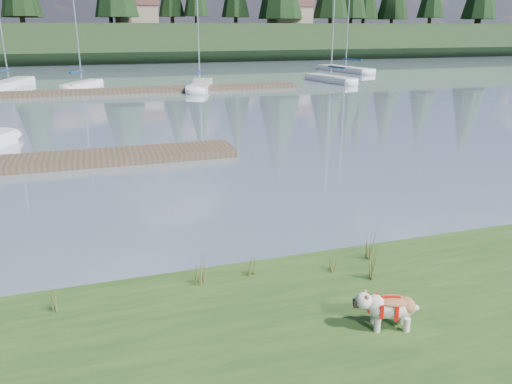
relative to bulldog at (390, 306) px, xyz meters
name	(u,v)px	position (x,y,z in m)	size (l,w,h in m)	color
ground	(109,93)	(-3.00, 34.38, -0.72)	(200.00, 200.00, 0.00)	#8497AB
ridge	(97,43)	(-3.00, 77.38, 1.78)	(200.00, 20.00, 5.00)	black
bulldog	(390,306)	(0.00, 0.00, 0.00)	(1.02, 0.60, 0.60)	silver
dock_near	(17,164)	(-7.00, 13.38, -0.57)	(16.00, 2.00, 0.30)	#4C3D2C
dock_far	(136,90)	(-1.00, 34.38, -0.57)	(26.00, 2.20, 0.30)	#4C3D2C
sailboat_bg_1	(13,82)	(-10.68, 41.96, -0.40)	(3.71, 7.87, 11.60)	white
sailboat_bg_2	(85,84)	(-4.75, 38.57, -0.39)	(3.67, 5.36, 8.61)	white
sailboat_bg_3	(201,84)	(4.36, 35.50, -0.40)	(3.69, 7.69, 11.20)	white
sailboat_bg_4	(327,78)	(16.54, 37.00, -0.40)	(2.63, 7.06, 10.34)	white
sailboat_bg_5	(341,68)	(22.95, 46.71, -0.41)	(3.39, 9.34, 12.96)	white
weed_0	(200,271)	(-2.55, 2.26, -0.10)	(0.17, 0.14, 0.65)	#475B23
weed_1	(250,267)	(-1.57, 2.32, -0.20)	(0.17, 0.14, 0.41)	#475B23
weed_2	(371,262)	(0.58, 1.54, -0.06)	(0.17, 0.14, 0.75)	#475B23
weed_3	(54,300)	(-5.05, 2.12, -0.18)	(0.17, 0.14, 0.46)	#475B23
weed_4	(335,263)	(0.05, 1.99, -0.21)	(0.17, 0.14, 0.39)	#475B23
weed_5	(372,247)	(1.00, 2.23, -0.12)	(0.17, 0.14, 0.60)	#475B23
mud_lip	(173,288)	(-3.00, 2.78, -0.65)	(60.00, 0.50, 0.14)	#33281C
house_1	(136,9)	(3.00, 75.38, 6.59)	(6.30, 5.30, 4.65)	gray
house_2	(290,10)	(27.00, 73.38, 6.59)	(6.30, 5.30, 4.65)	gray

